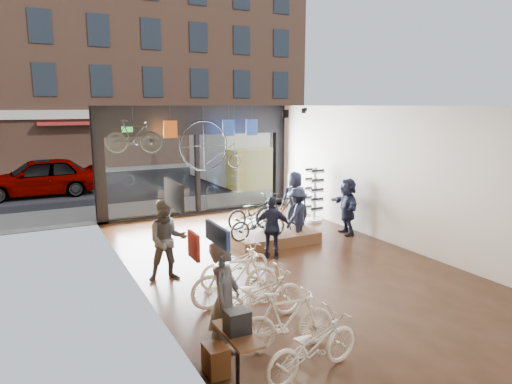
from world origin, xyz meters
TOP-DOWN VIEW (x-y plane):
  - ground_plane at (0.00, 0.00)m, footprint 7.00×12.00m
  - ceiling at (0.00, 0.00)m, footprint 7.00×12.00m
  - wall_left at (-3.52, 0.00)m, footprint 0.04×12.00m
  - wall_right at (3.52, 0.00)m, footprint 0.04×12.00m
  - storefront at (0.00, 6.00)m, footprint 7.00×0.26m
  - exit_sign at (-2.40, 5.88)m, footprint 0.35×0.06m
  - street_road at (0.00, 15.00)m, footprint 30.00×18.00m
  - sidewalk_near at (0.00, 7.20)m, footprint 30.00×2.40m
  - sidewalk_far at (0.00, 19.00)m, footprint 30.00×2.00m
  - opposite_building at (0.00, 21.50)m, footprint 26.00×5.00m
  - street_car at (-4.89, 12.00)m, footprint 4.84×1.95m
  - box_truck at (3.78, 11.00)m, footprint 2.31×6.92m
  - floor_bike_0 at (-2.05, -4.23)m, footprint 1.75×0.82m
  - floor_bike_1 at (-2.02, -3.47)m, footprint 1.67×0.72m
  - floor_bike_2 at (-1.96, -2.41)m, footprint 1.79×0.64m
  - floor_bike_3 at (-2.05, -1.62)m, footprint 1.82×0.60m
  - floor_bike_4 at (-1.62, -0.68)m, footprint 1.78×0.84m
  - display_platform at (0.61, 1.83)m, footprint 2.40×1.80m
  - display_bike_left at (-0.07, 1.22)m, footprint 1.62×0.58m
  - display_bike_mid at (1.12, 1.98)m, footprint 1.74×0.53m
  - display_bike_right at (0.38, 2.33)m, footprint 1.82×0.81m
  - customer_0 at (-2.99, -3.28)m, footprint 0.78×0.81m
  - customer_1 at (-2.83, 0.23)m, footprint 0.97×0.81m
  - customer_2 at (-0.07, 0.45)m, footprint 1.00×0.83m
  - customer_3 at (1.25, 1.37)m, footprint 1.16×1.00m
  - customer_4 at (2.01, 2.72)m, footprint 0.97×0.72m
  - customer_5 at (3.00, 1.35)m, footprint 0.89×1.65m
  - sunglasses_rack at (2.95, 3.02)m, footprint 0.54×0.45m
  - wall_merch at (-3.38, -3.50)m, footprint 0.40×2.40m
  - penny_farthing at (0.00, 4.43)m, footprint 2.01×0.06m
  - hung_bike at (-2.57, 4.20)m, footprint 1.64×0.93m
  - jersey_left at (-1.17, 5.20)m, footprint 0.45×0.03m
  - jersey_mid at (0.88, 5.20)m, footprint 0.45×0.03m
  - jersey_right at (1.76, 5.20)m, footprint 0.45×0.03m

SIDE VIEW (x-z plane):
  - ground_plane at x=0.00m, z-range -0.04..0.00m
  - street_road at x=0.00m, z-range -0.02..0.00m
  - sidewalk_near at x=0.00m, z-range 0.00..0.12m
  - sidewalk_far at x=0.00m, z-range 0.00..0.12m
  - display_platform at x=0.61m, z-range 0.00..0.30m
  - floor_bike_0 at x=-2.05m, z-range 0.00..0.88m
  - floor_bike_4 at x=-1.62m, z-range 0.00..0.90m
  - floor_bike_2 at x=-1.96m, z-range 0.00..0.94m
  - floor_bike_1 at x=-2.02m, z-range 0.00..0.97m
  - floor_bike_3 at x=-2.05m, z-range 0.00..1.08m
  - display_bike_left at x=-0.07m, z-range 0.30..1.15m
  - display_bike_right at x=0.38m, z-range 0.30..1.23m
  - customer_3 at x=1.25m, z-range 0.00..1.56m
  - customer_2 at x=-0.07m, z-range 0.00..1.59m
  - display_bike_mid at x=1.12m, z-range 0.30..1.34m
  - street_car at x=-4.89m, z-range 0.00..1.65m
  - customer_5 at x=3.00m, z-range 0.00..1.70m
  - customer_4 at x=2.01m, z-range 0.00..1.79m
  - sunglasses_rack at x=2.95m, z-range 0.00..1.80m
  - customer_1 at x=-2.83m, z-range 0.00..1.81m
  - customer_0 at x=-2.99m, z-range 0.00..1.87m
  - wall_merch at x=-3.38m, z-range 0.00..2.60m
  - box_truck at x=3.78m, z-range 0.00..2.73m
  - wall_left at x=-3.52m, z-range 0.00..3.80m
  - wall_right at x=3.52m, z-range 0.00..3.80m
  - storefront at x=0.00m, z-range 0.00..3.80m
  - penny_farthing at x=0.00m, z-range 1.69..3.31m
  - hung_bike at x=-2.57m, z-range 2.45..3.40m
  - exit_sign at x=-2.40m, z-range 2.96..3.14m
  - jersey_left at x=-1.17m, z-range 2.77..3.32m
  - jersey_mid at x=0.88m, z-range 2.77..3.32m
  - jersey_right at x=1.76m, z-range 2.77..3.32m
  - ceiling at x=0.00m, z-range 3.80..3.84m
  - opposite_building at x=0.00m, z-range 0.00..14.00m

